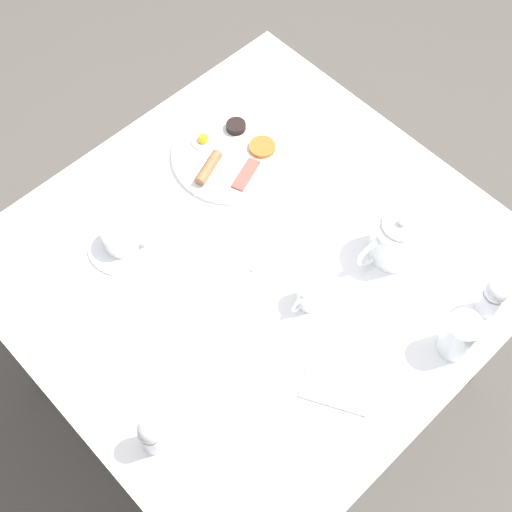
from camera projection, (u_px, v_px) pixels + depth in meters
ground_plane at (256, 376)px, 2.13m from camera, size 8.00×8.00×0.00m
table at (256, 276)px, 1.58m from camera, size 1.00×0.96×0.70m
breakfast_plate at (231, 154)px, 1.66m from camera, size 0.28×0.28×0.04m
teapot_near at (396, 239)px, 1.49m from camera, size 0.20×0.11×0.13m
teacup_with_saucer_left at (122, 240)px, 1.52m from camera, size 0.15×0.15×0.06m
water_glass_tall at (459, 336)px, 1.38m from camera, size 0.07×0.07×0.11m
creamer_jug at (310, 294)px, 1.45m from camera, size 0.08×0.06×0.07m
pepper_grinder at (493, 297)px, 1.42m from camera, size 0.05×0.05×0.11m
salt_grinder at (152, 435)px, 1.28m from camera, size 0.05×0.05×0.11m
napkin_folded at (338, 387)px, 1.38m from camera, size 0.14×0.16×0.01m
fork_by_plate at (230, 353)px, 1.42m from camera, size 0.14×0.14×0.00m
knife_by_plate at (121, 342)px, 1.43m from camera, size 0.12×0.18×0.00m
spoon_for_tea at (270, 241)px, 1.55m from camera, size 0.16×0.06×0.00m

